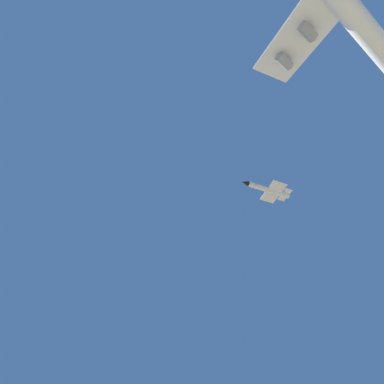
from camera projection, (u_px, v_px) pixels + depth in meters
chase_jet_lead at (268, 190)px, 103.52m from camera, size 15.27×8.46×4.00m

